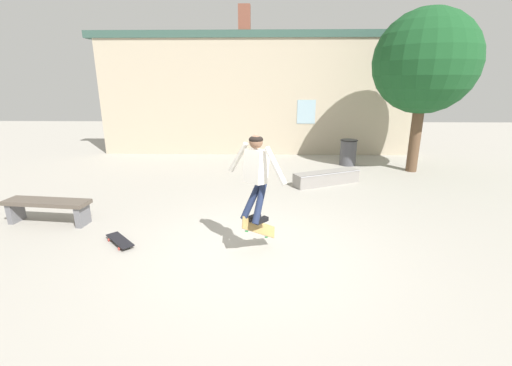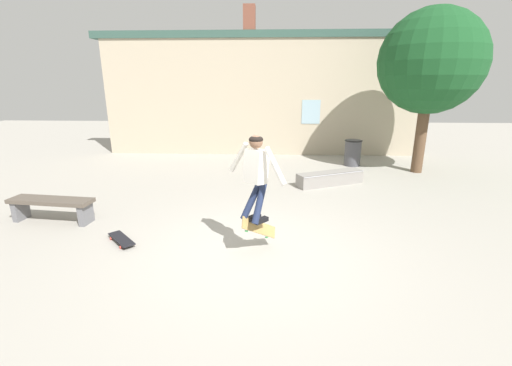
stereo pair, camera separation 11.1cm
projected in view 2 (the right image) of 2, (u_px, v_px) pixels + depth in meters
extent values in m
plane|color=#A39E93|center=(254.00, 253.00, 5.83)|extent=(40.00, 40.00, 0.00)
cube|color=#B7A88E|center=(265.00, 98.00, 13.30)|extent=(12.53, 0.40, 4.36)
cube|color=#335147|center=(266.00, 34.00, 12.64)|extent=(13.16, 0.52, 0.26)
cube|color=brown|center=(249.00, 18.00, 12.51)|extent=(0.44, 0.44, 0.86)
cube|color=#99B7C6|center=(311.00, 112.00, 13.16)|extent=(0.70, 0.02, 0.90)
cylinder|color=brown|center=(421.00, 138.00, 10.78)|extent=(0.34, 0.34, 2.23)
sphere|color=#194C23|center=(431.00, 62.00, 10.13)|extent=(3.06, 3.06, 3.06)
cube|color=brown|center=(51.00, 201.00, 7.03)|extent=(1.77, 0.61, 0.08)
cube|color=slate|center=(21.00, 210.00, 7.21)|extent=(0.16, 0.38, 0.42)
cube|color=slate|center=(86.00, 214.00, 6.99)|extent=(0.16, 0.38, 0.42)
cube|color=gray|center=(330.00, 178.00, 9.67)|extent=(1.96, 1.23, 0.37)
cube|color=#B7B7BC|center=(335.00, 174.00, 9.42)|extent=(1.79, 0.87, 0.02)
cylinder|color=#47474C|center=(353.00, 153.00, 11.83)|extent=(0.55, 0.55, 0.89)
torus|color=black|center=(354.00, 141.00, 11.71)|extent=(0.59, 0.59, 0.04)
cube|color=silver|center=(256.00, 166.00, 5.33)|extent=(0.43, 0.43, 0.54)
sphere|color=brown|center=(256.00, 142.00, 5.22)|extent=(0.30, 0.30, 0.21)
ellipsoid|color=black|center=(256.00, 139.00, 5.21)|extent=(0.31, 0.31, 0.12)
cylinder|color=#1E2847|center=(252.00, 199.00, 5.55)|extent=(0.43, 0.32, 0.70)
cube|color=black|center=(254.00, 217.00, 5.66)|extent=(0.25, 0.26, 0.07)
cylinder|color=#1E2847|center=(260.00, 202.00, 5.43)|extent=(0.29, 0.44, 0.70)
cube|color=black|center=(261.00, 220.00, 5.54)|extent=(0.25, 0.26, 0.07)
cylinder|color=silver|center=(239.00, 157.00, 5.58)|extent=(0.37, 0.35, 0.55)
cylinder|color=silver|center=(275.00, 166.00, 5.03)|extent=(0.37, 0.35, 0.55)
cube|color=#AD894C|center=(259.00, 228.00, 5.73)|extent=(0.54, 0.60, 0.56)
cylinder|color=green|center=(267.00, 225.00, 5.96)|extent=(0.08, 0.07, 0.06)
cylinder|color=green|center=(266.00, 237.00, 5.88)|extent=(0.08, 0.07, 0.06)
cylinder|color=green|center=(247.00, 218.00, 5.63)|extent=(0.08, 0.07, 0.06)
cylinder|color=green|center=(247.00, 231.00, 5.55)|extent=(0.08, 0.07, 0.06)
cube|color=black|center=(121.00, 239.00, 6.20)|extent=(0.69, 0.70, 0.02)
cylinder|color=#DB3D33|center=(110.00, 239.00, 6.31)|extent=(0.05, 0.05, 0.05)
cylinder|color=#DB3D33|center=(123.00, 235.00, 6.46)|extent=(0.05, 0.05, 0.05)
cylinder|color=#DB3D33|center=(120.00, 248.00, 5.97)|extent=(0.05, 0.05, 0.05)
cylinder|color=#DB3D33|center=(133.00, 243.00, 6.12)|extent=(0.05, 0.05, 0.05)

